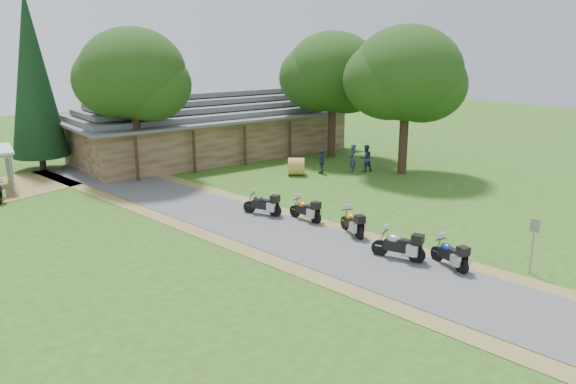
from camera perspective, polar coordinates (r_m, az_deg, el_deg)
ground at (r=21.97m, az=10.56°, el=-7.94°), size 120.00×120.00×0.00m
driveway at (r=24.31m, az=2.77°, el=-5.41°), size 51.95×51.95×0.00m
lodge at (r=43.42m, az=-7.69°, el=6.89°), size 21.40×9.40×4.90m
motorcycle_row_a at (r=22.64m, az=16.10°, el=-5.93°), size 0.91×1.86×1.22m
motorcycle_row_b at (r=22.93m, az=11.15°, el=-5.17°), size 1.34×2.06×1.34m
motorcycle_row_c at (r=25.56m, az=6.53°, el=-2.96°), size 1.11×1.94×1.26m
motorcycle_row_d at (r=27.37m, az=1.76°, el=-1.68°), size 0.80×1.85×1.23m
motorcycle_row_e at (r=28.23m, az=-2.65°, el=-1.13°), size 1.40×1.92×1.27m
motorcycle_carport_a at (r=34.60m, az=-27.26°, el=0.11°), size 0.92×1.76×1.15m
person_a at (r=37.65m, az=6.56°, el=3.63°), size 0.77×0.77×2.22m
person_b at (r=38.09m, az=7.91°, el=3.65°), size 0.69×0.56×2.13m
person_c at (r=37.20m, az=3.43°, el=3.31°), size 0.60×0.66×1.90m
hay_bale at (r=36.80m, az=0.85°, el=2.60°), size 1.54×1.55×1.15m
sign_post at (r=22.96m, az=23.58°, el=-5.08°), size 0.39×0.06×2.15m
oak_lodge_left at (r=36.64m, az=-15.37°, el=9.59°), size 6.55×6.55×10.71m
oak_lodge_right at (r=42.28m, az=4.54°, el=10.43°), size 6.91×6.91×10.28m
oak_driveway at (r=37.41m, az=11.89°, el=9.81°), size 7.14×7.14×10.59m
cedar_near at (r=41.21m, az=-24.45°, el=10.16°), size 3.64×3.64×11.87m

